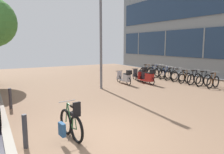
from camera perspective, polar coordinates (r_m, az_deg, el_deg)
The scene contains 18 objects.
ground at distance 7.05m, azimuth 8.80°, elevation -12.83°, with size 21.00×40.00×0.13m.
bicycle_foreground at distance 6.11m, azimuth -10.82°, elevation -12.04°, with size 0.63×1.43×1.12m.
bicycle_rack_00 at distance 14.12m, azimuth 25.01°, elevation -1.20°, with size 1.37×0.48×0.98m.
bicycle_rack_01 at distance 14.53m, azimuth 22.94°, elevation -0.78°, with size 1.44×0.48×1.01m.
bicycle_rack_02 at distance 14.89m, azimuth 20.80°, elevation -0.46°, with size 1.37×0.48×1.01m.
bicycle_rack_03 at distance 15.24m, azimuth 18.61°, elevation -0.23°, with size 1.33×0.48×0.95m.
bicycle_rack_04 at distance 15.76m, azimuth 17.09°, elevation 0.15°, with size 1.34×0.48×0.98m.
bicycle_rack_05 at distance 16.19m, azimuth 15.28°, elevation 0.44°, with size 1.35×0.48×0.98m.
bicycle_rack_06 at distance 16.69m, azimuth 13.79°, elevation 0.75°, with size 1.39×0.48×1.00m.
bicycle_rack_07 at distance 17.16m, azimuth 12.25°, elevation 1.02°, with size 1.42×0.48×1.01m.
bicycle_rack_08 at distance 17.74m, azimuth 11.12°, elevation 1.31°, with size 1.41×0.48×1.03m.
bicycle_rack_09 at distance 18.10m, azimuth 9.19°, elevation 1.49°, with size 1.36×0.47×1.01m.
scooter_near at distance 15.16m, azimuth 7.59°, elevation 0.65°, with size 0.56×1.84×1.07m.
scooter_mid at distance 13.99m, azimuth 3.50°, elevation -0.10°, with size 0.52×1.84×0.97m.
scooter_far at distance 14.22m, azimuth 9.38°, elevation 0.01°, with size 0.52×1.78×1.03m.
lamp_post at distance 12.44m, azimuth -2.97°, elevation 13.08°, with size 0.20×0.52×6.40m.
bollard_near at distance 5.86m, azimuth -21.90°, elevation -13.12°, with size 0.12×0.12×0.86m.
bollard_far at distance 9.56m, azimuth -25.16°, elevation -5.12°, with size 0.12×0.12×0.82m.
Camera 1 is at (-2.71, -5.11, 2.53)m, focal length 34.78 mm.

